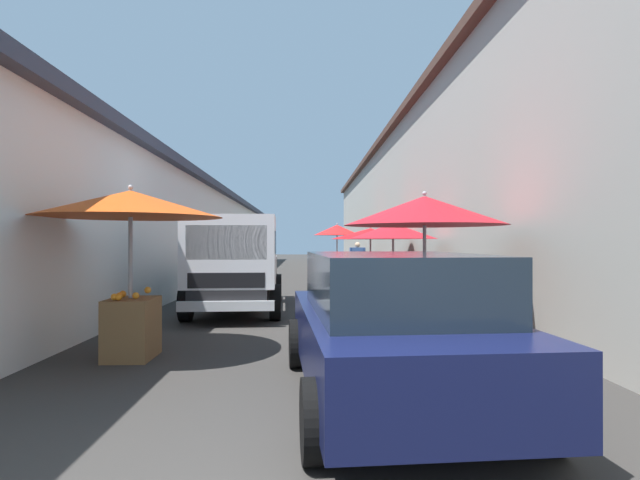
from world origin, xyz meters
The scene contains 12 objects.
ground centered at (13.50, 0.00, 0.00)m, with size 90.00×90.00×0.00m, color #33302D.
building_left_whitewash centered at (15.75, 6.95, 1.92)m, with size 49.80×7.50×3.82m.
building_right_concrete centered at (15.75, -6.95, 3.07)m, with size 49.80×7.50×6.12m.
fruit_stall_far_right centered at (19.74, -1.52, 1.81)m, with size 2.11×2.11×2.42m.
fruit_stall_near_right centered at (4.23, 2.33, 1.84)m, with size 2.45×2.45×2.34m.
fruit_stall_mid_lane centered at (9.50, -2.23, 1.47)m, with size 2.16×2.16×2.10m.
fruit_stall_far_left centered at (13.13, -2.11, 1.65)m, with size 2.56×2.56×2.08m.
fruit_stall_near_left centered at (5.19, -1.90, 1.81)m, with size 2.55×2.55×2.36m.
hatchback_car centered at (2.37, -0.87, 0.74)m, with size 4.01×2.12×1.45m.
delivery_truck centered at (7.98, 1.47, 1.04)m, with size 4.99×2.13×2.08m.
vendor_by_crates centered at (16.67, -2.09, 0.89)m, with size 0.21×0.63×1.55m.
plastic_stool centered at (11.23, -1.73, 0.33)m, with size 0.30×0.30×0.43m.
Camera 1 is at (-2.44, -0.02, 1.57)m, focal length 27.47 mm.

